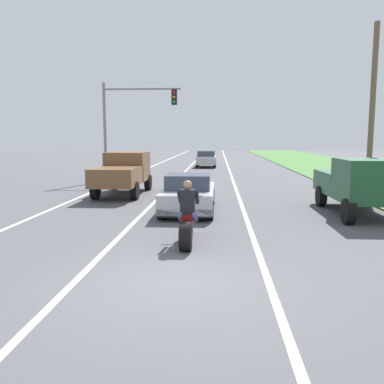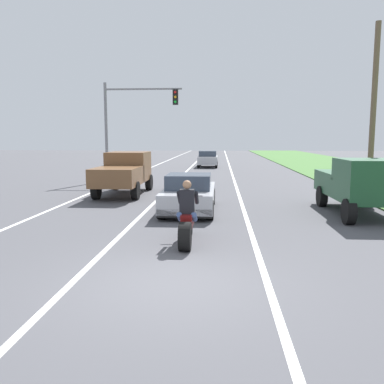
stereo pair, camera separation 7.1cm
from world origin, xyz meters
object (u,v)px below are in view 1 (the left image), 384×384
object	(u,v)px
sports_car_silver	(189,194)
pickup_truck_left_lane_brown	(123,171)
pickup_truck_right_shoulder_dark_green	(359,183)
traffic_light_mast_near	(128,116)
distant_car_far_ahead	(206,159)
motorcycle_with_rider	(188,221)

from	to	relation	value
sports_car_silver	pickup_truck_left_lane_brown	distance (m)	5.40
pickup_truck_left_lane_brown	pickup_truck_right_shoulder_dark_green	distance (m)	10.35
sports_car_silver	traffic_light_mast_near	bearing A→B (deg)	113.73
pickup_truck_right_shoulder_dark_green	distant_car_far_ahead	xyz separation A→B (m)	(-6.01, 22.92, -0.33)
sports_car_silver	motorcycle_with_rider	bearing A→B (deg)	-86.19
motorcycle_with_rider	pickup_truck_left_lane_brown	xyz separation A→B (m)	(-3.71, 8.80, 0.51)
sports_car_silver	traffic_light_mast_near	distance (m)	11.50
pickup_truck_left_lane_brown	pickup_truck_right_shoulder_dark_green	bearing A→B (deg)	-25.03
traffic_light_mast_near	distant_car_far_ahead	xyz separation A→B (m)	(4.39, 12.64, -3.24)
motorcycle_with_rider	traffic_light_mast_near	distance (m)	15.81
traffic_light_mast_near	distant_car_far_ahead	distance (m)	13.76
pickup_truck_right_shoulder_dark_green	motorcycle_with_rider	bearing A→B (deg)	-142.06
pickup_truck_left_lane_brown	traffic_light_mast_near	world-z (taller)	traffic_light_mast_near
sports_car_silver	traffic_light_mast_near	xyz separation A→B (m)	(-4.43, 10.07, 3.38)
sports_car_silver	pickup_truck_right_shoulder_dark_green	world-z (taller)	pickup_truck_right_shoulder_dark_green
pickup_truck_left_lane_brown	motorcycle_with_rider	bearing A→B (deg)	-67.12
sports_car_silver	distant_car_far_ahead	world-z (taller)	distant_car_far_ahead
sports_car_silver	traffic_light_mast_near	world-z (taller)	traffic_light_mast_near
distant_car_far_ahead	traffic_light_mast_near	bearing A→B (deg)	-109.16
sports_car_silver	pickup_truck_right_shoulder_dark_green	size ratio (longest dim) A/B	0.90
motorcycle_with_rider	distant_car_far_ahead	bearing A→B (deg)	90.72
pickup_truck_left_lane_brown	pickup_truck_right_shoulder_dark_green	size ratio (longest dim) A/B	1.00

